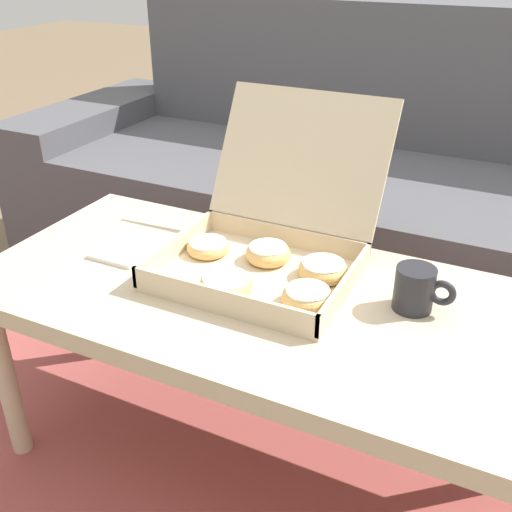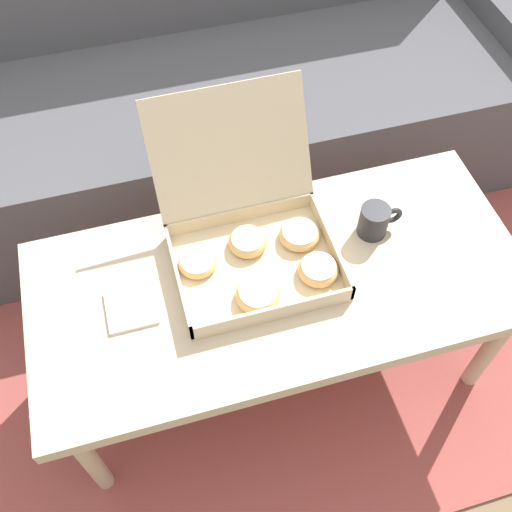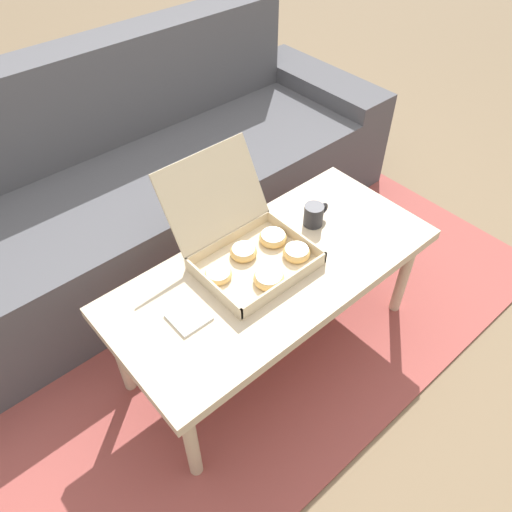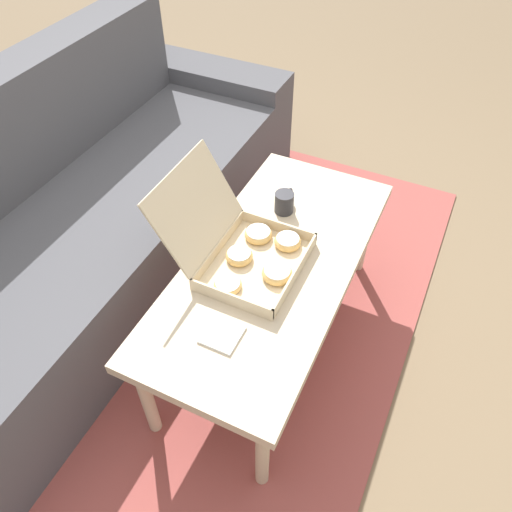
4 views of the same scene
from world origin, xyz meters
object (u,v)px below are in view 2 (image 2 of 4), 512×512
(couch, at_px, (202,95))
(coffee_mug, at_px, (376,222))
(pastry_box, at_px, (256,239))
(coffee_table, at_px, (279,288))

(couch, xyz_separation_m, coffee_mug, (0.26, -0.81, 0.20))
(couch, relative_size, coffee_mug, 21.89)
(pastry_box, xyz_separation_m, coffee_mug, (0.30, -0.02, -0.01))
(coffee_mug, bearing_deg, coffee_table, -166.01)
(coffee_table, bearing_deg, coffee_mug, 13.99)
(pastry_box, distance_m, coffee_mug, 0.30)
(couch, bearing_deg, pastry_box, -92.35)
(coffee_table, height_order, coffee_mug, coffee_mug)
(couch, distance_m, coffee_table, 0.88)
(pastry_box, bearing_deg, coffee_mug, -4.11)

